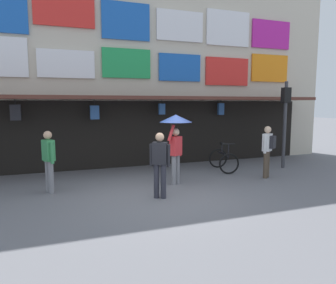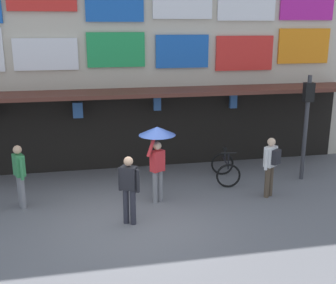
# 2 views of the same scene
# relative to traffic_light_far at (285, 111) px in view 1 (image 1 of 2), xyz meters

# --- Properties ---
(ground_plane) EXTENTS (80.00, 80.00, 0.00)m
(ground_plane) POSITION_rel_traffic_light_far_xyz_m (-5.42, -1.80, -2.14)
(ground_plane) COLOR slate
(shopfront) EXTENTS (18.00, 2.60, 8.00)m
(shopfront) POSITION_rel_traffic_light_far_xyz_m (-5.42, 2.77, 1.82)
(shopfront) COLOR beige
(shopfront) RESTS_ON ground
(traffic_light_far) EXTENTS (0.30, 0.34, 3.20)m
(traffic_light_far) POSITION_rel_traffic_light_far_xyz_m (0.00, 0.00, 0.00)
(traffic_light_far) COLOR #38383D
(traffic_light_far) RESTS_ON ground
(bicycle_parked) EXTENTS (0.90, 1.26, 1.05)m
(bicycle_parked) POSITION_rel_traffic_light_far_xyz_m (-2.38, 0.29, -1.75)
(bicycle_parked) COLOR black
(bicycle_parked) RESTS_ON ground
(pedestrian_in_red) EXTENTS (0.48, 0.47, 1.68)m
(pedestrian_in_red) POSITION_rel_traffic_light_far_xyz_m (-1.58, -1.12, -1.16)
(pedestrian_in_red) COLOR brown
(pedestrian_in_red) RESTS_ON ground
(pedestrian_in_white) EXTENTS (0.47, 0.37, 1.68)m
(pedestrian_in_white) POSITION_rel_traffic_light_far_xyz_m (-5.55, -2.02, -1.19)
(pedestrian_in_white) COLOR #2D2D38
(pedestrian_in_white) RESTS_ON ground
(pedestrian_with_umbrella) EXTENTS (0.96, 0.96, 2.08)m
(pedestrian_with_umbrella) POSITION_rel_traffic_light_far_xyz_m (-4.67, -0.87, -0.50)
(pedestrian_with_umbrella) COLOR gray
(pedestrian_with_umbrella) RESTS_ON ground
(pedestrian_in_yellow) EXTENTS (0.35, 0.49, 1.68)m
(pedestrian_in_yellow) POSITION_rel_traffic_light_far_xyz_m (-8.19, -0.53, -1.19)
(pedestrian_in_yellow) COLOR gray
(pedestrian_in_yellow) RESTS_ON ground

